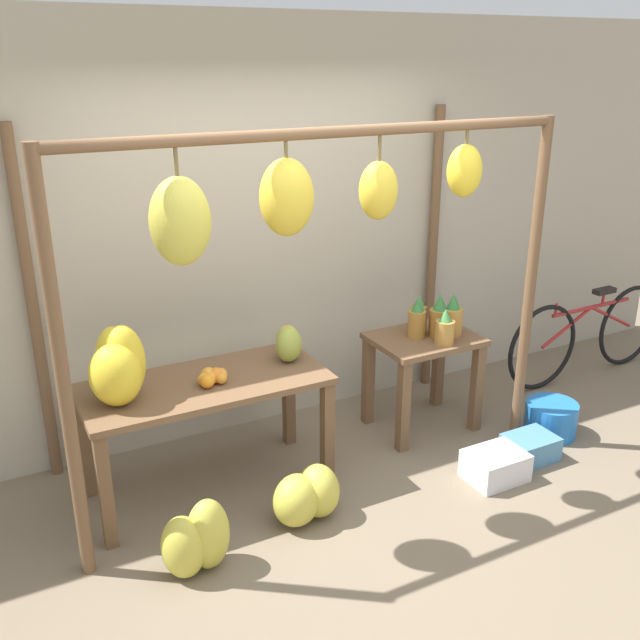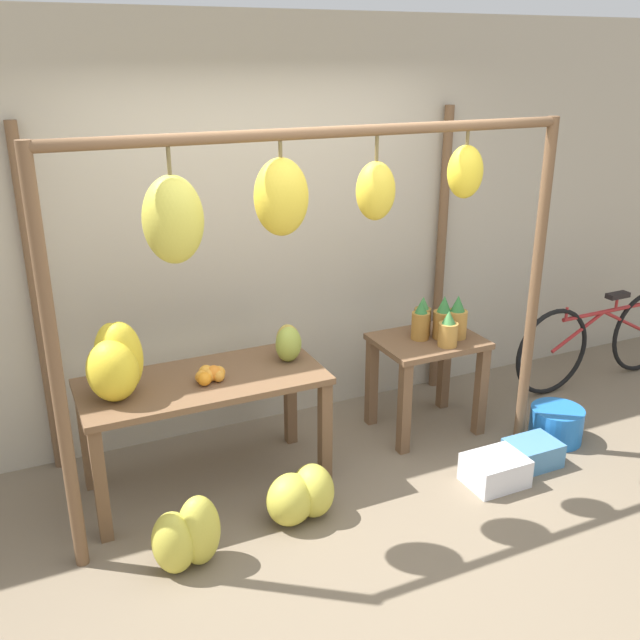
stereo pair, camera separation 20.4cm
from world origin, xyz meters
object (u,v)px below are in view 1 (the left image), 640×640
at_px(banana_pile_on_table, 118,367).
at_px(blue_bucket, 551,419).
at_px(banana_pile_ground_right, 307,495).
at_px(papaya_pile, 289,343).
at_px(fruit_crate_white, 495,466).
at_px(fruit_crate_purple, 530,448).
at_px(pineapple_cluster, 436,320).
at_px(parked_bicycle, 588,334).
at_px(banana_pile_ground_left, 197,540).
at_px(orange_pile, 212,377).

distance_m(banana_pile_on_table, blue_bucket, 3.00).
height_order(banana_pile_ground_right, blue_bucket, banana_pile_ground_right).
xyz_separation_m(banana_pile_on_table, papaya_pile, (1.06, 0.06, -0.09)).
relative_size(banana_pile_on_table, blue_bucket, 1.23).
relative_size(fruit_crate_white, fruit_crate_purple, 1.11).
relative_size(pineapple_cluster, fruit_crate_purple, 1.13).
relative_size(blue_bucket, parked_bicycle, 0.21).
bearing_deg(fruit_crate_purple, pineapple_cluster, 114.80).
relative_size(pineapple_cluster, papaya_pile, 1.49).
bearing_deg(banana_pile_ground_right, blue_bucket, 2.35).
bearing_deg(parked_bicycle, banana_pile_ground_left, -167.36).
distance_m(banana_pile_on_table, parked_bicycle, 3.86).
xyz_separation_m(banana_pile_ground_left, papaya_pile, (0.89, 0.74, 0.65)).
xyz_separation_m(pineapple_cluster, banana_pile_ground_right, (-1.29, -0.58, -0.66)).
bearing_deg(orange_pile, blue_bucket, -10.39).
bearing_deg(blue_bucket, parked_bicycle, 31.97).
relative_size(banana_pile_ground_right, fruit_crate_purple, 1.45).
height_order(banana_pile_on_table, parked_bicycle, banana_pile_on_table).
relative_size(orange_pile, banana_pile_ground_right, 0.39).
distance_m(banana_pile_on_table, pineapple_cluster, 2.17).
distance_m(banana_pile_ground_right, fruit_crate_purple, 1.61).
height_order(pineapple_cluster, blue_bucket, pineapple_cluster).
distance_m(banana_pile_ground_right, blue_bucket, 1.97).
xyz_separation_m(banana_pile_on_table, pineapple_cluster, (2.17, 0.03, -0.11)).
relative_size(papaya_pile, fruit_crate_purple, 0.76).
height_order(banana_pile_ground_right, parked_bicycle, parked_bicycle).
relative_size(fruit_crate_white, papaya_pile, 1.47).
distance_m(fruit_crate_white, parked_bicycle, 1.92).
distance_m(banana_pile_ground_left, papaya_pile, 1.33).
relative_size(banana_pile_ground_left, blue_bucket, 1.23).
height_order(banana_pile_ground_left, parked_bicycle, parked_bicycle).
xyz_separation_m(orange_pile, pineapple_cluster, (1.65, 0.07, 0.04)).
bearing_deg(papaya_pile, banana_pile_on_table, -176.70).
relative_size(blue_bucket, fruit_crate_purple, 1.11).
bearing_deg(fruit_crate_white, banana_pile_ground_left, 178.57).
xyz_separation_m(fruit_crate_white, papaya_pile, (-1.06, 0.79, 0.75)).
bearing_deg(banana_pile_ground_left, fruit_crate_purple, 0.69).
relative_size(banana_pile_on_table, orange_pile, 2.40).
relative_size(banana_pile_on_table, pineapple_cluster, 1.21).
distance_m(orange_pile, parked_bicycle, 3.33).
distance_m(parked_bicycle, fruit_crate_purple, 1.57).
bearing_deg(fruit_crate_purple, banana_pile_ground_right, 176.31).
distance_m(orange_pile, banana_pile_ground_left, 0.93).
bearing_deg(banana_pile_on_table, blue_bucket, -9.31).
distance_m(blue_bucket, papaya_pile, 2.00).
bearing_deg(blue_bucket, fruit_crate_purple, -152.85).
relative_size(banana_pile_ground_right, blue_bucket, 1.31).
relative_size(banana_pile_ground_left, papaya_pile, 1.80).
height_order(banana_pile_ground_right, papaya_pile, papaya_pile).
distance_m(fruit_crate_white, fruit_crate_purple, 0.37).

